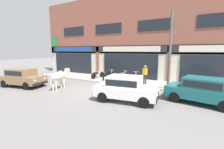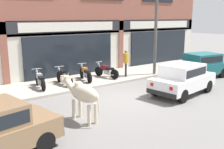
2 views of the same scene
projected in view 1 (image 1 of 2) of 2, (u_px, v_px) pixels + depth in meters
name	position (u px, v px, depth m)	size (l,w,h in m)	color
ground_plane	(100.00, 91.00, 10.90)	(90.00, 90.00, 0.00)	slate
sidewalk	(122.00, 81.00, 14.13)	(19.00, 3.13, 0.13)	#A8A093
shop_building	(130.00, 39.00, 15.06)	(23.00, 1.40, 8.62)	#8E5142
cow	(59.00, 76.00, 11.23)	(0.72, 2.15, 1.61)	beige
car_0	(125.00, 87.00, 8.64)	(3.76, 2.06, 1.46)	black
car_2	(22.00, 77.00, 12.09)	(3.80, 2.22, 1.46)	black
car_3	(201.00, 89.00, 8.22)	(3.78, 2.15, 1.46)	black
motorcycle_0	(98.00, 74.00, 15.20)	(0.58, 1.80, 0.88)	black
motorcycle_1	(108.00, 75.00, 14.50)	(0.52, 1.81, 0.88)	black
motorcycle_2	(121.00, 76.00, 13.93)	(0.64, 1.79, 0.88)	black
motorcycle_3	(135.00, 78.00, 13.19)	(0.63, 1.79, 0.88)	black
pedestrian	(145.00, 73.00, 12.16)	(0.32, 0.42, 1.60)	#2D2D33
utility_pole	(170.00, 51.00, 10.53)	(0.18, 0.18, 5.47)	#595651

